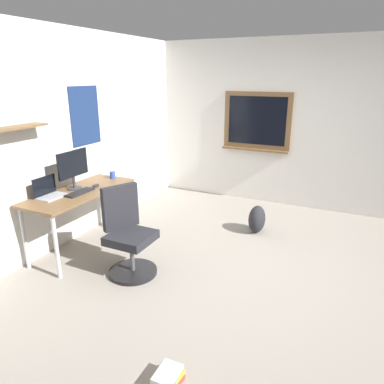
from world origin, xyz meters
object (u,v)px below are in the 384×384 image
Objects in this scene: office_chair at (128,237)px; laptop at (49,192)px; keyboard at (80,192)px; backpack at (257,219)px; book_stack_on_floor at (168,378)px; computer_mouse at (96,185)px; coffee_mug at (113,175)px; desk at (80,197)px; monitor_primary at (73,167)px.

office_chair is 3.06× the size of laptop.
backpack is (1.46, -1.71, -0.57)m from keyboard.
computer_mouse is at bearing 50.21° from book_stack_on_floor.
office_chair reaches higher than book_stack_on_floor.
backpack is 2.74m from book_stack_on_floor.
computer_mouse is 0.40m from coffee_mug.
desk is at bearing 55.25° from book_stack_on_floor.
coffee_mug is (0.81, 0.80, 0.39)m from office_chair.
book_stack_on_floor is (-1.95, -1.92, -0.74)m from coffee_mug.
book_stack_on_floor is (-1.56, -1.87, -0.71)m from computer_mouse.
monitor_primary is 0.62m from coffee_mug.
coffee_mug is at bearing -10.15° from laptop.
desk is 15.30× the size of coffee_mug.
desk reaches higher than backpack.
laptop is at bearing 138.91° from keyboard.
laptop is 1.28× the size of book_stack_on_floor.
book_stack_on_floor is at bearing -124.34° from keyboard.
laptop is at bearing 155.88° from desk.
computer_mouse is at bearing -22.20° from laptop.
backpack is at bearing -55.51° from computer_mouse.
desk is 0.24m from computer_mouse.
book_stack_on_floor is (-1.38, -2.04, -0.96)m from monitor_primary.
office_chair reaches higher than desk.
monitor_primary is (0.04, 0.09, 0.35)m from desk.
office_chair is at bearing 148.80° from backpack.
laptop is 0.57m from computer_mouse.
office_chair reaches higher than computer_mouse.
coffee_mug is (0.60, -0.02, 0.13)m from desk.
monitor_primary is 2.46m from backpack.
keyboard reaches higher than desk.
monitor_primary is 1.92× the size of book_stack_on_floor.
monitor_primary reaches higher than desk.
office_chair is 2.51× the size of backpack.
laptop is at bearing 131.46° from backpack.
desk is 0.37m from laptop.
office_chair reaches higher than backpack.
keyboard is 0.98× the size of backpack.
book_stack_on_floor is (-1.28, -1.87, -0.70)m from keyboard.
monitor_primary reaches higher than laptop.
laptop is at bearing 169.85° from coffee_mug.
coffee_mug is (0.67, 0.05, 0.04)m from keyboard.
laptop is (-0.11, 0.96, 0.40)m from office_chair.
book_stack_on_floor is at bearing -176.75° from backpack.
laptop is (-0.32, 0.14, 0.14)m from desk.
backpack is (1.59, -0.96, -0.22)m from office_chair.
keyboard is (0.13, 0.75, 0.35)m from office_chair.
coffee_mug is (0.57, -0.12, -0.22)m from monitor_primary.
monitor_primary reaches higher than keyboard.
laptop reaches higher than computer_mouse.
backpack is at bearing -52.18° from desk.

